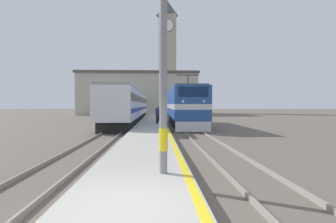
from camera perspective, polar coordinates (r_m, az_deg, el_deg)
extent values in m
plane|color=#60564C|center=(34.76, -3.32, -2.15)|extent=(200.00, 200.00, 0.00)
cube|color=#ADA89E|center=(29.76, -3.45, -2.39)|extent=(2.84, 140.00, 0.38)
cube|color=yellow|center=(29.75, -1.01, -2.02)|extent=(0.20, 140.00, 0.00)
cube|color=#60564C|center=(29.90, 2.91, -2.72)|extent=(2.84, 140.00, 0.02)
cube|color=gray|center=(29.84, 1.54, -2.57)|extent=(0.07, 140.00, 0.14)
cube|color=gray|center=(29.97, 4.28, -2.56)|extent=(0.07, 140.00, 0.14)
cube|color=#60564C|center=(29.95, -8.92, -2.73)|extent=(2.84, 140.00, 0.02)
cube|color=gray|center=(30.03, -10.28, -2.57)|extent=(0.07, 140.00, 0.14)
cube|color=gray|center=(29.88, -7.55, -2.58)|extent=(0.07, 140.00, 0.14)
cube|color=black|center=(27.27, 3.44, -2.20)|extent=(2.46, 13.08, 0.90)
cube|color=#23478C|center=(27.21, 3.44, 1.74)|extent=(2.90, 14.22, 2.85)
cube|color=silver|center=(27.21, 3.44, 1.14)|extent=(2.92, 14.24, 0.44)
cube|color=silver|center=(20.37, 5.48, -3.34)|extent=(2.75, 0.30, 0.81)
cube|color=black|center=(20.24, 5.53, 4.28)|extent=(2.32, 0.12, 0.80)
sphere|color=white|center=(20.08, 3.29, 2.22)|extent=(0.20, 0.20, 0.20)
sphere|color=white|center=(20.30, 7.78, 2.20)|extent=(0.20, 0.20, 0.20)
cube|color=#4C4C51|center=(27.26, 3.45, 4.85)|extent=(2.61, 13.51, 0.12)
cylinder|color=#333333|center=(23.43, 4.45, 6.77)|extent=(0.06, 0.63, 1.03)
cylinder|color=#333333|center=(24.12, 4.25, 6.62)|extent=(0.06, 0.63, 1.03)
cube|color=#262626|center=(23.83, 4.35, 7.90)|extent=(2.03, 0.08, 0.06)
cube|color=black|center=(35.05, -7.99, -1.39)|extent=(2.46, 30.40, 0.90)
cube|color=silver|center=(35.01, -8.00, 1.60)|extent=(2.90, 31.67, 2.76)
cube|color=black|center=(35.02, -8.00, 2.50)|extent=(2.92, 31.04, 0.64)
cube|color=navy|center=(35.01, -8.00, 0.70)|extent=(2.92, 31.04, 0.36)
cube|color=gray|center=(35.04, -8.01, 4.02)|extent=(2.67, 31.67, 0.20)
cylinder|color=gray|center=(7.33, -1.03, 20.18)|extent=(0.21, 0.21, 8.35)
cylinder|color=yellow|center=(7.01, -1.02, -6.12)|extent=(0.23, 0.23, 0.60)
cylinder|color=#23232D|center=(29.38, -2.14, -1.25)|extent=(0.26, 0.26, 0.83)
cylinder|color=#234C33|center=(29.36, -2.14, 0.23)|extent=(0.34, 0.34, 0.69)
sphere|color=tan|center=(29.35, -2.14, 1.13)|extent=(0.23, 0.23, 0.23)
cylinder|color=#23232D|center=(25.48, -2.36, -1.72)|extent=(0.26, 0.26, 0.79)
cylinder|color=navy|center=(25.45, -2.36, -0.08)|extent=(0.34, 0.34, 0.66)
sphere|color=tan|center=(25.44, -2.36, 0.90)|extent=(0.21, 0.21, 0.21)
cube|color=#ADA393|center=(72.54, -0.20, 10.21)|extent=(4.69, 4.69, 26.38)
cylinder|color=black|center=(72.41, -0.12, 18.27)|extent=(3.58, 0.06, 3.58)
cylinder|color=white|center=(72.39, -0.12, 18.28)|extent=(3.28, 0.10, 3.28)
cone|color=#47514C|center=(76.36, -0.21, 21.63)|extent=(5.86, 5.86, 4.22)
cube|color=#B7B2A3|center=(58.93, -6.40, 3.59)|extent=(25.20, 9.80, 8.73)
cube|color=#564C47|center=(59.28, -6.41, 8.05)|extent=(25.80, 10.40, 0.50)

